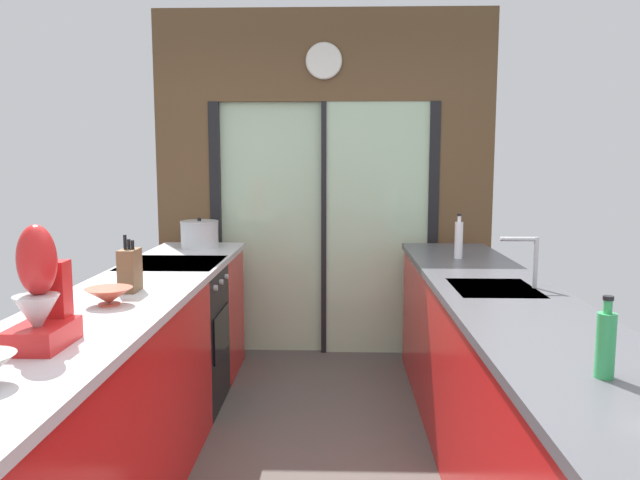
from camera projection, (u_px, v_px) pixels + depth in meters
ground_plane at (316, 457)px, 3.27m from camera, size 5.04×7.60×0.02m
back_wall_unit at (324, 163)px, 4.85m from camera, size 2.64×0.12×2.70m
left_counter_run at (110, 404)px, 2.77m from camera, size 0.62×3.80×0.92m
right_counter_run at (508, 394)px, 2.88m from camera, size 0.62×3.80×0.92m
sink_faucet at (529, 254)px, 3.04m from camera, size 0.19×0.02×0.26m
oven_range at (175, 336)px, 3.88m from camera, size 0.60×0.60×0.92m
mixing_bowl_far at (109, 296)px, 2.70m from camera, size 0.21×0.21×0.08m
knife_block at (130, 270)px, 2.97m from camera, size 0.08×0.14×0.28m
stand_mixer at (41, 300)px, 2.08m from camera, size 0.17×0.27×0.42m
stock_pot at (200, 234)px, 4.47m from camera, size 0.27×0.27×0.22m
soap_bottle_near at (606, 343)px, 1.79m from camera, size 0.06×0.06×0.24m
soap_bottle_far at (459, 239)px, 3.97m from camera, size 0.05×0.05×0.29m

